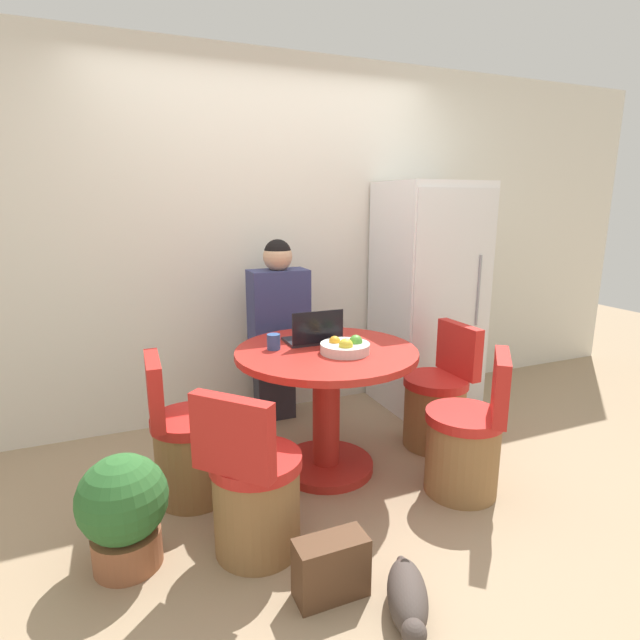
{
  "coord_description": "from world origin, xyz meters",
  "views": [
    {
      "loc": [
        -1.1,
        -2.19,
        1.58
      ],
      "look_at": [
        0.0,
        0.43,
        0.91
      ],
      "focal_mm": 28.0,
      "sensor_mm": 36.0,
      "label": 1
    }
  ],
  "objects_px": {
    "chair_right_side": "(437,404)",
    "potted_plant": "(124,509)",
    "laptop": "(314,336)",
    "chair_near_right_corner": "(466,445)",
    "chair_near_left_corner": "(255,496)",
    "chair_left_side": "(189,449)",
    "fruit_bowl": "(345,347)",
    "person_seated": "(277,326)",
    "dining_table": "(327,390)",
    "handbag": "(331,568)",
    "cat": "(408,597)",
    "refrigerator": "(428,297)"
  },
  "relations": [
    {
      "from": "dining_table",
      "to": "handbag",
      "type": "xyz_separation_m",
      "value": [
        -0.38,
        -0.92,
        -0.38
      ]
    },
    {
      "from": "laptop",
      "to": "chair_near_right_corner",
      "type": "bearing_deg",
      "value": 133.21
    },
    {
      "from": "dining_table",
      "to": "chair_near_right_corner",
      "type": "height_order",
      "value": "chair_near_right_corner"
    },
    {
      "from": "chair_near_left_corner",
      "to": "chair_right_side",
      "type": "xyz_separation_m",
      "value": [
        1.39,
        0.55,
        0.0
      ]
    },
    {
      "from": "chair_near_left_corner",
      "to": "cat",
      "type": "relative_size",
      "value": 1.79
    },
    {
      "from": "refrigerator",
      "to": "handbag",
      "type": "relative_size",
      "value": 5.77
    },
    {
      "from": "fruit_bowl",
      "to": "handbag",
      "type": "distance_m",
      "value": 1.14
    },
    {
      "from": "chair_near_left_corner",
      "to": "chair_left_side",
      "type": "height_order",
      "value": "same"
    },
    {
      "from": "person_seated",
      "to": "potted_plant",
      "type": "distance_m",
      "value": 1.65
    },
    {
      "from": "fruit_bowl",
      "to": "cat",
      "type": "distance_m",
      "value": 1.27
    },
    {
      "from": "chair_near_left_corner",
      "to": "chair_right_side",
      "type": "bearing_deg",
      "value": -110.68
    },
    {
      "from": "chair_near_left_corner",
      "to": "chair_left_side",
      "type": "bearing_deg",
      "value": -22.07
    },
    {
      "from": "chair_left_side",
      "to": "fruit_bowl",
      "type": "relative_size",
      "value": 2.93
    },
    {
      "from": "refrigerator",
      "to": "fruit_bowl",
      "type": "bearing_deg",
      "value": -144.22
    },
    {
      "from": "chair_near_left_corner",
      "to": "potted_plant",
      "type": "bearing_deg",
      "value": 34.5
    },
    {
      "from": "dining_table",
      "to": "chair_right_side",
      "type": "bearing_deg",
      "value": 0.94
    },
    {
      "from": "potted_plant",
      "to": "handbag",
      "type": "bearing_deg",
      "value": -34.12
    },
    {
      "from": "fruit_bowl",
      "to": "potted_plant",
      "type": "bearing_deg",
      "value": -166.07
    },
    {
      "from": "chair_near_right_corner",
      "to": "chair_near_left_corner",
      "type": "bearing_deg",
      "value": -48.69
    },
    {
      "from": "chair_near_right_corner",
      "to": "chair_right_side",
      "type": "height_order",
      "value": "same"
    },
    {
      "from": "dining_table",
      "to": "laptop",
      "type": "distance_m",
      "value": 0.33
    },
    {
      "from": "chair_left_side",
      "to": "cat",
      "type": "bearing_deg",
      "value": -149.17
    },
    {
      "from": "chair_near_left_corner",
      "to": "fruit_bowl",
      "type": "xyz_separation_m",
      "value": [
        0.66,
        0.43,
        0.51
      ]
    },
    {
      "from": "cat",
      "to": "potted_plant",
      "type": "distance_m",
      "value": 1.25
    },
    {
      "from": "chair_right_side",
      "to": "potted_plant",
      "type": "relative_size",
      "value": 1.56
    },
    {
      "from": "cat",
      "to": "handbag",
      "type": "relative_size",
      "value": 1.52
    },
    {
      "from": "chair_left_side",
      "to": "handbag",
      "type": "bearing_deg",
      "value": -154.48
    },
    {
      "from": "chair_near_right_corner",
      "to": "potted_plant",
      "type": "xyz_separation_m",
      "value": [
        -1.75,
        0.11,
        -0.0
      ]
    },
    {
      "from": "chair_near_right_corner",
      "to": "cat",
      "type": "distance_m",
      "value": 1.0
    },
    {
      "from": "refrigerator",
      "to": "chair_near_left_corner",
      "type": "height_order",
      "value": "refrigerator"
    },
    {
      "from": "person_seated",
      "to": "laptop",
      "type": "distance_m",
      "value": 0.6
    },
    {
      "from": "laptop",
      "to": "handbag",
      "type": "xyz_separation_m",
      "value": [
        -0.36,
        -1.08,
        -0.67
      ]
    },
    {
      "from": "fruit_bowl",
      "to": "chair_right_side",
      "type": "bearing_deg",
      "value": 9.44
    },
    {
      "from": "chair_right_side",
      "to": "person_seated",
      "type": "xyz_separation_m",
      "value": [
        -0.86,
        0.74,
        0.45
      ]
    },
    {
      "from": "chair_near_right_corner",
      "to": "laptop",
      "type": "xyz_separation_m",
      "value": [
        -0.63,
        0.67,
        0.52
      ]
    },
    {
      "from": "chair_left_side",
      "to": "cat",
      "type": "relative_size",
      "value": 1.79
    },
    {
      "from": "chair_near_right_corner",
      "to": "chair_left_side",
      "type": "relative_size",
      "value": 1.0
    },
    {
      "from": "chair_right_side",
      "to": "cat",
      "type": "relative_size",
      "value": 1.79
    },
    {
      "from": "chair_right_side",
      "to": "potted_plant",
      "type": "xyz_separation_m",
      "value": [
        -1.95,
        -0.42,
        -0.0
      ]
    },
    {
      "from": "person_seated",
      "to": "dining_table",
      "type": "bearing_deg",
      "value": 94.23
    },
    {
      "from": "chair_near_left_corner",
      "to": "chair_right_side",
      "type": "distance_m",
      "value": 1.5
    },
    {
      "from": "chair_near_left_corner",
      "to": "person_seated",
      "type": "bearing_deg",
      "value": -64.94
    },
    {
      "from": "cat",
      "to": "chair_right_side",
      "type": "bearing_deg",
      "value": 166.65
    },
    {
      "from": "refrigerator",
      "to": "laptop",
      "type": "distance_m",
      "value": 1.28
    },
    {
      "from": "chair_near_right_corner",
      "to": "fruit_bowl",
      "type": "bearing_deg",
      "value": -86.6
    },
    {
      "from": "chair_near_right_corner",
      "to": "refrigerator",
      "type": "bearing_deg",
      "value": -164.01
    },
    {
      "from": "refrigerator",
      "to": "cat",
      "type": "distance_m",
      "value": 2.36
    },
    {
      "from": "refrigerator",
      "to": "cat",
      "type": "xyz_separation_m",
      "value": [
        -1.3,
        -1.81,
        -0.78
      ]
    },
    {
      "from": "dining_table",
      "to": "handbag",
      "type": "distance_m",
      "value": 1.07
    },
    {
      "from": "chair_near_left_corner",
      "to": "laptop",
      "type": "bearing_deg",
      "value": -81.96
    }
  ]
}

